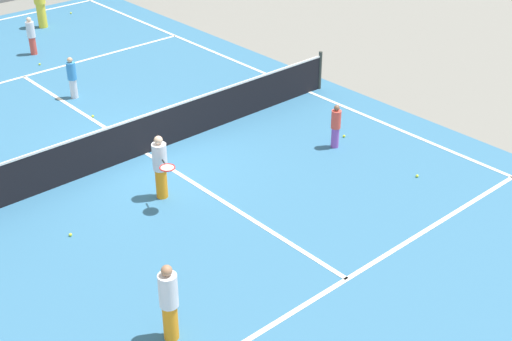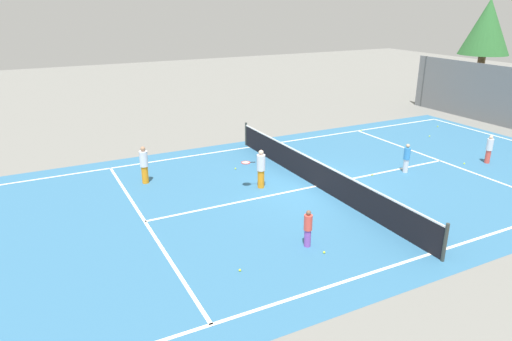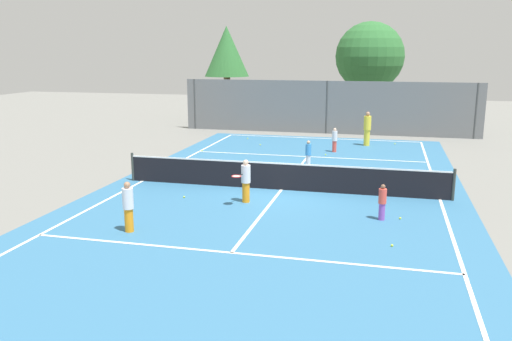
{
  "view_description": "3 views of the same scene",
  "coord_description": "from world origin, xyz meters",
  "px_view_note": "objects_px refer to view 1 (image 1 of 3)",
  "views": [
    {
      "loc": [
        -8.04,
        -12.99,
        8.08
      ],
      "look_at": [
        0.51,
        -3.36,
        0.77
      ],
      "focal_mm": 50.52,
      "sensor_mm": 36.0,
      "label": 1
    },
    {
      "loc": [
        13.11,
        -9.25,
        6.44
      ],
      "look_at": [
        0.2,
        -2.61,
        1.13
      ],
      "focal_mm": 32.44,
      "sensor_mm": 36.0,
      "label": 2
    },
    {
      "loc": [
        3.61,
        -18.38,
        4.93
      ],
      "look_at": [
        -0.73,
        -0.93,
        0.89
      ],
      "focal_mm": 37.25,
      "sensor_mm": 36.0,
      "label": 3
    }
  ],
  "objects_px": {
    "player_1": "(40,1)",
    "tennis_ball_9": "(71,13)",
    "player_5": "(72,77)",
    "tennis_ball_1": "(344,136)",
    "player_2": "(169,302)",
    "player_3": "(160,166)",
    "tennis_ball_3": "(417,176)",
    "tennis_ball_6": "(40,64)",
    "tennis_ball_2": "(70,235)",
    "player_4": "(336,126)",
    "player_0": "(31,35)",
    "tennis_ball_5": "(93,116)"
  },
  "relations": [
    {
      "from": "player_3",
      "to": "tennis_ball_2",
      "type": "bearing_deg",
      "value": 179.94
    },
    {
      "from": "tennis_ball_5",
      "to": "tennis_ball_6",
      "type": "bearing_deg",
      "value": 80.79
    },
    {
      "from": "player_0",
      "to": "player_5",
      "type": "bearing_deg",
      "value": -100.74
    },
    {
      "from": "player_1",
      "to": "tennis_ball_1",
      "type": "height_order",
      "value": "player_1"
    },
    {
      "from": "player_2",
      "to": "tennis_ball_3",
      "type": "relative_size",
      "value": 21.78
    },
    {
      "from": "tennis_ball_1",
      "to": "tennis_ball_3",
      "type": "distance_m",
      "value": 2.43
    },
    {
      "from": "player_4",
      "to": "player_0",
      "type": "bearing_deg",
      "value": 103.1
    },
    {
      "from": "player_2",
      "to": "player_5",
      "type": "height_order",
      "value": "player_2"
    },
    {
      "from": "player_5",
      "to": "tennis_ball_2",
      "type": "relative_size",
      "value": 17.88
    },
    {
      "from": "player_0",
      "to": "tennis_ball_5",
      "type": "relative_size",
      "value": 18.35
    },
    {
      "from": "player_3",
      "to": "tennis_ball_5",
      "type": "height_order",
      "value": "player_3"
    },
    {
      "from": "player_3",
      "to": "tennis_ball_3",
      "type": "height_order",
      "value": "player_3"
    },
    {
      "from": "tennis_ball_1",
      "to": "tennis_ball_6",
      "type": "relative_size",
      "value": 1.0
    },
    {
      "from": "player_3",
      "to": "tennis_ball_9",
      "type": "distance_m",
      "value": 13.78
    },
    {
      "from": "player_1",
      "to": "tennis_ball_9",
      "type": "bearing_deg",
      "value": 26.37
    },
    {
      "from": "player_2",
      "to": "player_4",
      "type": "bearing_deg",
      "value": 22.2
    },
    {
      "from": "tennis_ball_6",
      "to": "player_1",
      "type": "bearing_deg",
      "value": 61.1
    },
    {
      "from": "player_3",
      "to": "tennis_ball_5",
      "type": "xyz_separation_m",
      "value": [
        0.93,
        4.48,
        -0.72
      ]
    },
    {
      "from": "player_3",
      "to": "player_0",
      "type": "bearing_deg",
      "value": 78.76
    },
    {
      "from": "player_1",
      "to": "player_4",
      "type": "distance_m",
      "value": 13.01
    },
    {
      "from": "player_0",
      "to": "tennis_ball_2",
      "type": "height_order",
      "value": "player_0"
    },
    {
      "from": "tennis_ball_9",
      "to": "tennis_ball_6",
      "type": "bearing_deg",
      "value": -129.38
    },
    {
      "from": "player_1",
      "to": "tennis_ball_2",
      "type": "xyz_separation_m",
      "value": [
        -5.64,
        -12.11,
        -0.9
      ]
    },
    {
      "from": "tennis_ball_5",
      "to": "player_0",
      "type": "bearing_deg",
      "value": 79.18
    },
    {
      "from": "tennis_ball_1",
      "to": "tennis_ball_3",
      "type": "bearing_deg",
      "value": -95.71
    },
    {
      "from": "tennis_ball_6",
      "to": "player_3",
      "type": "bearing_deg",
      "value": -100.5
    },
    {
      "from": "player_0",
      "to": "tennis_ball_2",
      "type": "bearing_deg",
      "value": -112.89
    },
    {
      "from": "player_5",
      "to": "tennis_ball_2",
      "type": "bearing_deg",
      "value": -119.93
    },
    {
      "from": "player_4",
      "to": "tennis_ball_9",
      "type": "relative_size",
      "value": 16.63
    },
    {
      "from": "tennis_ball_3",
      "to": "tennis_ball_9",
      "type": "distance_m",
      "value": 15.94
    },
    {
      "from": "player_2",
      "to": "player_4",
      "type": "relative_size",
      "value": 1.31
    },
    {
      "from": "player_2",
      "to": "player_3",
      "type": "height_order",
      "value": "player_3"
    },
    {
      "from": "player_2",
      "to": "tennis_ball_9",
      "type": "relative_size",
      "value": 21.78
    },
    {
      "from": "tennis_ball_1",
      "to": "tennis_ball_2",
      "type": "xyz_separation_m",
      "value": [
        -7.19,
        0.67,
        0.0
      ]
    },
    {
      "from": "player_4",
      "to": "tennis_ball_1",
      "type": "distance_m",
      "value": 0.79
    },
    {
      "from": "tennis_ball_6",
      "to": "tennis_ball_2",
      "type": "bearing_deg",
      "value": -113.45
    },
    {
      "from": "tennis_ball_5",
      "to": "tennis_ball_2",
      "type": "bearing_deg",
      "value": -124.93
    },
    {
      "from": "player_4",
      "to": "tennis_ball_2",
      "type": "distance_m",
      "value": 6.72
    },
    {
      "from": "player_2",
      "to": "player_5",
      "type": "relative_size",
      "value": 1.22
    },
    {
      "from": "player_2",
      "to": "tennis_ball_3",
      "type": "height_order",
      "value": "player_2"
    },
    {
      "from": "player_1",
      "to": "tennis_ball_1",
      "type": "xyz_separation_m",
      "value": [
        1.55,
        -12.78,
        -0.9
      ]
    },
    {
      "from": "player_1",
      "to": "tennis_ball_5",
      "type": "height_order",
      "value": "player_1"
    },
    {
      "from": "player_1",
      "to": "player_5",
      "type": "bearing_deg",
      "value": -109.82
    },
    {
      "from": "player_2",
      "to": "tennis_ball_5",
      "type": "xyz_separation_m",
      "value": [
        3.32,
        8.13,
        -0.7
      ]
    },
    {
      "from": "player_5",
      "to": "tennis_ball_1",
      "type": "distance_m",
      "value": 7.62
    },
    {
      "from": "tennis_ball_5",
      "to": "player_3",
      "type": "bearing_deg",
      "value": -101.74
    },
    {
      "from": "player_2",
      "to": "tennis_ball_9",
      "type": "xyz_separation_m",
      "value": [
        7.32,
        16.49,
        -0.7
      ]
    },
    {
      "from": "player_1",
      "to": "tennis_ball_6",
      "type": "distance_m",
      "value": 3.84
    },
    {
      "from": "player_3",
      "to": "player_4",
      "type": "bearing_deg",
      "value": -10.89
    },
    {
      "from": "player_1",
      "to": "tennis_ball_2",
      "type": "bearing_deg",
      "value": -114.97
    }
  ]
}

